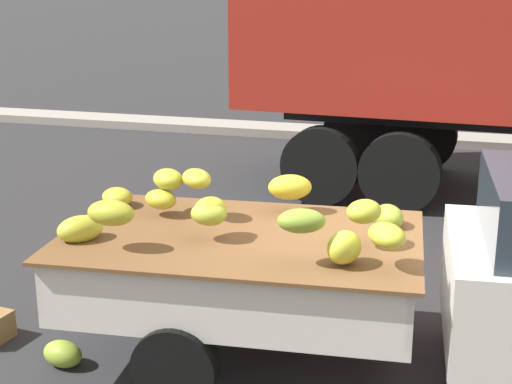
# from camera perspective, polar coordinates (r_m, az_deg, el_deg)

# --- Properties ---
(ground) EXTENTS (220.00, 220.00, 0.00)m
(ground) POSITION_cam_1_polar(r_m,az_deg,el_deg) (6.69, 10.27, -11.85)
(ground) COLOR #28282B
(curb_strip) EXTENTS (80.00, 0.80, 0.16)m
(curb_strip) POSITION_cam_1_polar(r_m,az_deg,el_deg) (14.67, 13.56, 3.85)
(curb_strip) COLOR gray
(curb_strip) RESTS_ON ground
(pickup_truck) EXTENTS (5.16, 2.15, 1.70)m
(pickup_truck) POSITION_cam_1_polar(r_m,az_deg,el_deg) (6.12, 17.40, -5.99)
(pickup_truck) COLOR silver
(pickup_truck) RESTS_ON ground
(fallen_banana_bunch_near_tailgate) EXTENTS (0.39, 0.30, 0.22)m
(fallen_banana_bunch_near_tailgate) POSITION_cam_1_polar(r_m,az_deg,el_deg) (6.57, -14.21, -11.62)
(fallen_banana_bunch_near_tailgate) COLOR olive
(fallen_banana_bunch_near_tailgate) RESTS_ON ground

